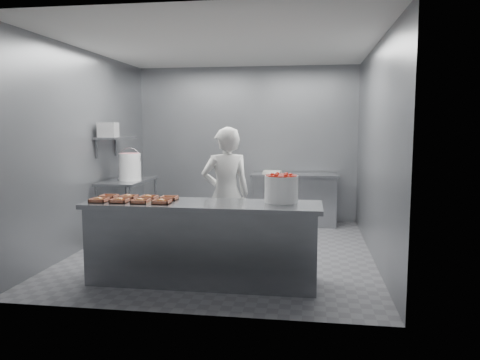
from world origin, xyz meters
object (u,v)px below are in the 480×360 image
Objects in this scene: tray_1 at (120,200)px; service_counter at (203,242)px; worker at (226,195)px; glaze_bucket at (130,166)px; tray_3 at (162,201)px; tray_4 at (109,197)px; prep_table at (128,199)px; tray_0 at (99,200)px; strawberry_tub at (281,188)px; back_counter at (294,199)px; tray_5 at (128,197)px; appliance at (108,130)px; tray_7 at (169,198)px; tray_6 at (148,197)px; tray_2 at (141,201)px.

service_counter is at bearing 8.04° from tray_1.
worker reaches higher than glaze_bucket.
tray_4 is at bearing 160.45° from tray_3.
prep_table is 2.16m from tray_0.
worker is at bearing -31.28° from prep_table.
strawberry_tub is (1.99, 0.02, 0.14)m from tray_4.
strawberry_tub is (1.99, 0.28, 0.14)m from tray_0.
back_counter is 2.91m from glaze_bucket.
tray_5 is 1.95m from appliance.
tray_0 is 0.24m from tray_1.
tray_0 is at bearing -77.87° from glaze_bucket.
tray_3 is 1.00× the size of tray_7.
worker is (0.76, 0.76, -0.06)m from tray_6.
back_counter is at bearing 68.64° from tray_3.
tray_0 is 1.00× the size of tray_6.
glaze_bucket reaches higher than tray_1.
strawberry_tub is at bearing -35.73° from prep_table.
tray_2 is 0.54m from tray_4.
tray_0 is at bearing -90.68° from tray_4.
tray_2 is 0.51× the size of strawberry_tub.
back_counter is 3.16m from strawberry_tub.
appliance reaches higher than tray_0.
prep_table is 2.87m from back_counter.
tray_4 is at bearing -74.44° from appliance.
tray_2 reaches higher than tray_4.
tray_1 is 2.11m from glaze_bucket.
tray_0 is (-2.04, -3.38, 0.47)m from back_counter.
service_counter is 1.24m from tray_0.
tray_1 is 0.64× the size of appliance.
strawberry_tub is (1.27, 0.28, 0.14)m from tray_3.
tray_6 is at bearing 90.00° from tray_2.
tray_0 is 2.07m from appliance.
tray_3 is 1.31m from strawberry_tub.
prep_table is at bearing 109.83° from tray_1.
back_counter is 8.01× the size of tray_0.
back_counter is 2.53m from worker.
tray_4 is (0.00, 0.25, -0.00)m from tray_0.
tray_5 is at bearing 133.31° from tray_2.
glaze_bucket is (-0.91, 1.99, 0.20)m from tray_2.
prep_table is 1.13m from appliance.
tray_1 reaches higher than tray_4.
tray_5 and tray_6 have the same top height.
prep_table is 2.07m from worker.
tray_5 reaches higher than service_counter.
tray_5 is (0.00, 0.25, 0.00)m from tray_1.
back_counter is 2.97× the size of glaze_bucket.
tray_5 is (0.24, -0.00, 0.00)m from tray_4.
tray_3 is (-1.32, -3.38, 0.47)m from back_counter.
worker is 2.23m from appliance.
tray_1 is at bearing 180.00° from tray_3.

